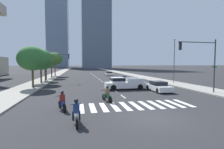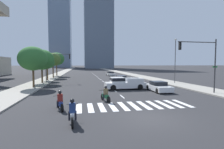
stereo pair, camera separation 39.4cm
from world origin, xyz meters
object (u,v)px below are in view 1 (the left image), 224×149
object	(u,v)px
sedan_white_1	(159,87)
street_tree_fifth	(55,59)
sedan_white_0	(121,79)
street_lamp_east	(174,57)
sedan_white_2	(109,74)
traffic_signal_far	(55,61)
motorcycle_lead	(76,114)
street_tree_second	(41,60)
motorcycle_third	(107,95)
traffic_signal_near	(202,56)
motorcycle_trailing	(62,102)
street_tree_fourth	(51,59)
pickup_truck	(123,83)
street_tree_third	(46,63)
street_tree_nearest	(32,59)

from	to	relation	value
sedan_white_1	street_tree_fifth	distance (m)	34.69
sedan_white_0	street_lamp_east	size ratio (longest dim) A/B	0.59
sedan_white_2	traffic_signal_far	xyz separation A→B (m)	(-13.32, -16.49, 3.44)
motorcycle_lead	street_tree_second	bearing A→B (deg)	13.65
motorcycle_third	street_lamp_east	xyz separation A→B (m)	(14.29, 12.26, 4.06)
traffic_signal_far	street_tree_fifth	xyz separation A→B (m)	(-2.14, 17.14, 0.92)
motorcycle_lead	street_lamp_east	size ratio (longest dim) A/B	0.28
motorcycle_lead	traffic_signal_near	distance (m)	16.22
sedan_white_1	street_lamp_east	size ratio (longest dim) A/B	0.55
motorcycle_trailing	sedan_white_0	xyz separation A→B (m)	(9.25, 18.45, -0.00)
sedan_white_1	street_tree_fourth	xyz separation A→B (m)	(-16.49, 23.75, 4.02)
motorcycle_trailing	sedan_white_1	distance (m)	13.21
traffic_signal_near	motorcycle_lead	bearing A→B (deg)	26.92
sedan_white_0	street_tree_second	world-z (taller)	street_tree_second
motorcycle_trailing	street_tree_fifth	xyz separation A→B (m)	(-5.17, 37.02, 4.34)
motorcycle_lead	street_tree_second	xyz separation A→B (m)	(-6.25, 21.63, 3.66)
street_lamp_east	street_tree_fourth	world-z (taller)	street_lamp_east
pickup_truck	motorcycle_lead	bearing A→B (deg)	62.83
pickup_truck	street_tree_third	bearing A→B (deg)	-48.92
motorcycle_trailing	street_tree_nearest	world-z (taller)	street_tree_nearest
motorcycle_trailing	traffic_signal_near	distance (m)	16.10
pickup_truck	street_lamp_east	bearing A→B (deg)	-155.85
traffic_signal_far	street_tree_fourth	distance (m)	10.91
traffic_signal_near	street_tree_third	bearing A→B (deg)	-43.50
motorcycle_trailing	pickup_truck	distance (m)	11.87
traffic_signal_near	street_tree_second	distance (m)	24.95
traffic_signal_near	sedan_white_2	bearing A→B (deg)	-81.49
motorcycle_lead	motorcycle_trailing	distance (m)	3.35
motorcycle_trailing	traffic_signal_far	world-z (taller)	traffic_signal_far
sedan_white_0	street_tree_fifth	size ratio (longest dim) A/B	0.70
sedan_white_0	motorcycle_trailing	bearing A→B (deg)	-26.96
motorcycle_third	street_tree_second	bearing A→B (deg)	14.76
motorcycle_lead	street_tree_second	world-z (taller)	street_tree_second
street_tree_nearest	traffic_signal_far	bearing A→B (deg)	73.00
motorcycle_trailing	sedan_white_1	size ratio (longest dim) A/B	0.46
motorcycle_lead	traffic_signal_near	world-z (taller)	traffic_signal_near
motorcycle_third	sedan_white_2	distance (m)	34.82
sedan_white_1	traffic_signal_near	xyz separation A→B (m)	(3.82, -2.84, 3.82)
traffic_signal_far	street_tree_fifth	bearing A→B (deg)	97.11
traffic_signal_near	street_tree_third	distance (m)	28.00
sedan_white_0	street_tree_second	size ratio (longest dim) A/B	0.78
motorcycle_third	pickup_truck	distance (m)	8.02
sedan_white_2	traffic_signal_near	distance (m)	32.98
sedan_white_2	motorcycle_trailing	bearing A→B (deg)	-20.00
motorcycle_lead	pickup_truck	distance (m)	14.00
motorcycle_lead	motorcycle_trailing	bearing A→B (deg)	16.25
motorcycle_lead	street_lamp_east	distance (m)	24.80
motorcycle_third	street_tree_third	world-z (taller)	street_tree_third
sedan_white_0	street_tree_third	bearing A→B (deg)	-108.68
traffic_signal_near	street_tree_fourth	bearing A→B (deg)	-52.64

